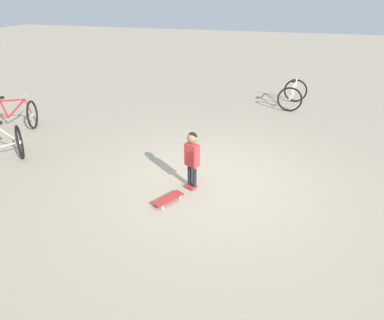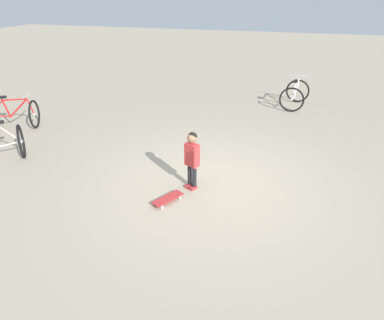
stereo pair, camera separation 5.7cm
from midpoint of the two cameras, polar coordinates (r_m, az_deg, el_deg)
ground_plane at (r=6.24m, az=3.87°, el=-3.53°), size 50.00×50.00×0.00m
child_person at (r=5.71m, az=0.28°, el=0.95°), size 0.28×0.34×1.06m
skateboard at (r=5.63m, az=-3.84°, el=-6.56°), size 0.44×0.59×0.07m
bicycle_near at (r=9.58m, az=-27.99°, el=6.94°), size 1.26×1.07×0.85m
bicycle_mid at (r=10.61m, az=17.24°, el=10.62°), size 0.86×1.16×0.85m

